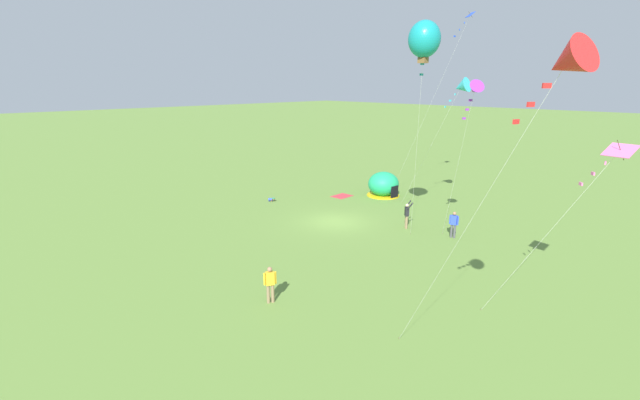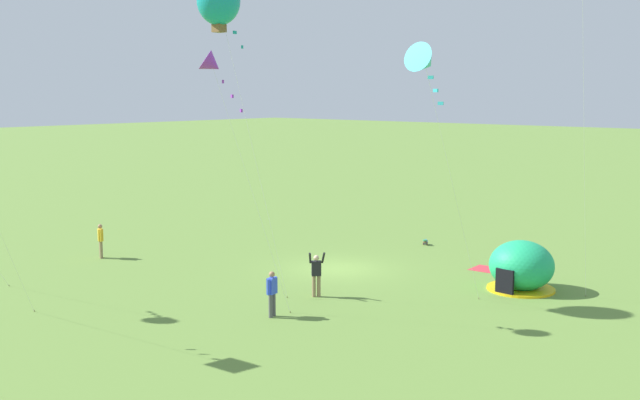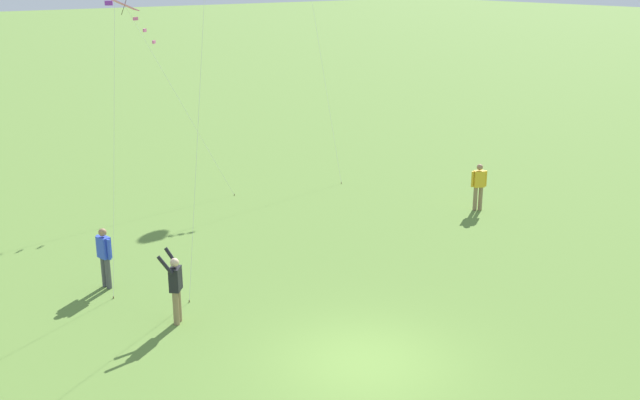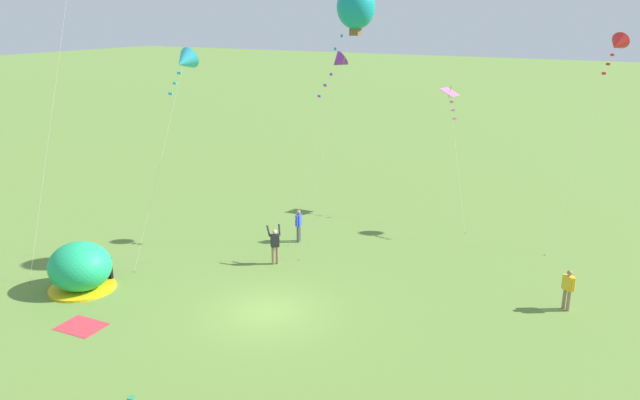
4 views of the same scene
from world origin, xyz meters
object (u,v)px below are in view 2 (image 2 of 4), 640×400
popup_tent (521,267)px  kite_purple (212,65)px  person_with_toddler (101,239)px  person_far_back (316,273)px  kite_cyan (424,62)px  kite_teal (219,1)px  toddler_crawling (425,242)px  person_watching_sky (272,291)px

popup_tent → kite_purple: size_ratio=0.29×
person_with_toddler → person_far_back: size_ratio=0.91×
kite_purple → kite_cyan: size_ratio=0.98×
person_far_back → kite_teal: bearing=39.6°
toddler_crawling → kite_purple: 18.54m
popup_tent → kite_teal: size_ratio=0.22×
popup_tent → kite_purple: bearing=58.1°
kite_purple → person_far_back: bearing=-102.3°
kite_purple → kite_cyan: kite_cyan is taller
person_with_toddler → kite_teal: kite_teal is taller
toddler_crawling → kite_teal: bearing=87.8°
popup_tent → person_far_back: popup_tent is taller
toddler_crawling → kite_teal: (0.55, 14.09, 11.52)m
person_far_back → person_watching_sky: bearing=100.2°
popup_tent → kite_cyan: size_ratio=0.28×
kite_cyan → kite_purple: bearing=33.3°
popup_tent → person_with_toddler: popup_tent is taller
person_with_toddler → kite_purple: 14.71m
person_with_toddler → kite_teal: (-9.95, 0.76, 10.73)m
toddler_crawling → kite_purple: size_ratio=0.06×
popup_tent → person_with_toddler: (18.64, 8.04, -0.03)m
popup_tent → person_with_toddler: size_ratio=1.63×
kite_teal → person_far_back: bearing=-140.4°
person_with_toddler → kite_cyan: (-18.06, -1.24, 8.28)m
toddler_crawling → kite_cyan: kite_cyan is taller
popup_tent → toddler_crawling: 9.74m
toddler_crawling → kite_cyan: size_ratio=0.05×
person_with_toddler → kite_purple: bearing=166.6°
popup_tent → person_far_back: bearing=47.9°
person_far_back → kite_cyan: bearing=175.7°
kite_teal → kite_cyan: kite_teal is taller
kite_teal → person_with_toddler: bearing=-4.4°
kite_cyan → person_far_back: bearing=-4.3°
popup_tent → person_watching_sky: popup_tent is taller
person_watching_sky → kite_cyan: 9.88m
toddler_crawling → person_watching_sky: person_watching_sky is taller
toddler_crawling → person_with_toddler: 16.99m
toddler_crawling → kite_cyan: (-7.56, 12.10, 9.06)m
person_with_toddler → person_watching_sky: same height
toddler_crawling → person_with_toddler: (10.50, 13.34, 0.79)m
toddler_crawling → person_far_back: bearing=101.3°
person_with_toddler → kite_purple: size_ratio=0.18×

